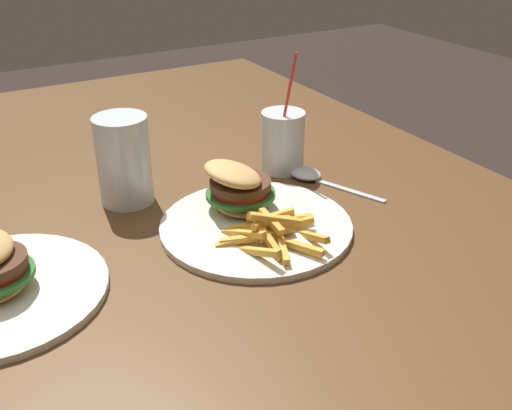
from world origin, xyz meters
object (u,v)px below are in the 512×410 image
Objects in this scene: beer_glass at (124,163)px; spoon at (309,175)px; meal_plate_near at (249,210)px; juice_glass at (283,143)px.

beer_glass reaches higher than spoon.
beer_glass is 0.79× the size of spoon.
beer_glass reaches higher than meal_plate_near.
meal_plate_near is 2.00× the size of beer_glass.
juice_glass reaches higher than meal_plate_near.
beer_glass is 0.66× the size of juice_glass.
juice_glass is at bearing -5.33° from spoon.
spoon is (-0.08, -0.30, -0.06)m from beer_glass.
juice_glass is at bearing -94.08° from beer_glass.
meal_plate_near is 1.33× the size of juice_glass.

